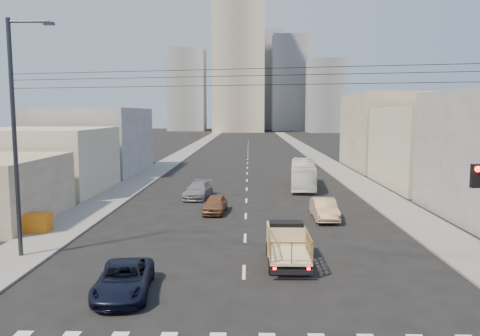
{
  "coord_description": "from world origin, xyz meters",
  "views": [
    {
      "loc": [
        0.22,
        -19.12,
        7.39
      ],
      "look_at": [
        -0.42,
        13.97,
        3.5
      ],
      "focal_mm": 35.0,
      "sensor_mm": 36.0,
      "label": 1
    }
  ],
  "objects_px": {
    "navy_pickup": "(124,279)",
    "sedan_grey": "(198,190)",
    "city_bus": "(303,174)",
    "sedan_brown": "(215,204)",
    "flatbed_pickup": "(287,242)",
    "sedan_tan": "(324,209)",
    "streetlamp_left": "(16,132)",
    "crate_stack": "(35,222)"
  },
  "relations": [
    {
      "from": "crate_stack",
      "to": "sedan_grey",
      "type": "bearing_deg",
      "value": 54.35
    },
    {
      "from": "city_bus",
      "to": "sedan_brown",
      "type": "xyz_separation_m",
      "value": [
        -7.89,
        -12.04,
        -0.69
      ]
    },
    {
      "from": "navy_pickup",
      "to": "city_bus",
      "type": "bearing_deg",
      "value": 63.37
    },
    {
      "from": "city_bus",
      "to": "sedan_tan",
      "type": "height_order",
      "value": "city_bus"
    },
    {
      "from": "navy_pickup",
      "to": "crate_stack",
      "type": "height_order",
      "value": "navy_pickup"
    },
    {
      "from": "sedan_grey",
      "to": "crate_stack",
      "type": "height_order",
      "value": "sedan_grey"
    },
    {
      "from": "city_bus",
      "to": "streetlamp_left",
      "type": "xyz_separation_m",
      "value": [
        -17.0,
        -23.07,
        5.08
      ]
    },
    {
      "from": "sedan_grey",
      "to": "streetlamp_left",
      "type": "bearing_deg",
      "value": -105.56
    },
    {
      "from": "city_bus",
      "to": "streetlamp_left",
      "type": "bearing_deg",
      "value": -120.95
    },
    {
      "from": "navy_pickup",
      "to": "sedan_grey",
      "type": "xyz_separation_m",
      "value": [
        0.66,
        21.91,
        0.06
      ]
    },
    {
      "from": "sedan_brown",
      "to": "crate_stack",
      "type": "bearing_deg",
      "value": -145.36
    },
    {
      "from": "sedan_tan",
      "to": "crate_stack",
      "type": "height_order",
      "value": "sedan_tan"
    },
    {
      "from": "flatbed_pickup",
      "to": "streetlamp_left",
      "type": "xyz_separation_m",
      "value": [
        -13.51,
        0.66,
        5.34
      ]
    },
    {
      "from": "city_bus",
      "to": "flatbed_pickup",
      "type": "bearing_deg",
      "value": -92.92
    },
    {
      "from": "crate_stack",
      "to": "navy_pickup",
      "type": "bearing_deg",
      "value": -50.0
    },
    {
      "from": "sedan_tan",
      "to": "streetlamp_left",
      "type": "relative_size",
      "value": 0.37
    },
    {
      "from": "flatbed_pickup",
      "to": "crate_stack",
      "type": "height_order",
      "value": "flatbed_pickup"
    },
    {
      "from": "navy_pickup",
      "to": "crate_stack",
      "type": "bearing_deg",
      "value": 124.02
    },
    {
      "from": "navy_pickup",
      "to": "city_bus",
      "type": "relative_size",
      "value": 0.47
    },
    {
      "from": "navy_pickup",
      "to": "crate_stack",
      "type": "relative_size",
      "value": 2.54
    },
    {
      "from": "city_bus",
      "to": "streetlamp_left",
      "type": "height_order",
      "value": "streetlamp_left"
    },
    {
      "from": "streetlamp_left",
      "to": "crate_stack",
      "type": "xyz_separation_m",
      "value": [
        -1.61,
        4.89,
        -5.75
      ]
    },
    {
      "from": "sedan_tan",
      "to": "navy_pickup",
      "type": "bearing_deg",
      "value": -127.15
    },
    {
      "from": "city_bus",
      "to": "sedan_grey",
      "type": "bearing_deg",
      "value": -143.39
    },
    {
      "from": "streetlamp_left",
      "to": "sedan_tan",
      "type": "bearing_deg",
      "value": 28.28
    },
    {
      "from": "flatbed_pickup",
      "to": "navy_pickup",
      "type": "height_order",
      "value": "flatbed_pickup"
    },
    {
      "from": "flatbed_pickup",
      "to": "sedan_tan",
      "type": "height_order",
      "value": "flatbed_pickup"
    },
    {
      "from": "sedan_tan",
      "to": "crate_stack",
      "type": "bearing_deg",
      "value": -167.54
    },
    {
      "from": "flatbed_pickup",
      "to": "streetlamp_left",
      "type": "height_order",
      "value": "streetlamp_left"
    },
    {
      "from": "sedan_brown",
      "to": "flatbed_pickup",
      "type": "bearing_deg",
      "value": -64.53
    },
    {
      "from": "sedan_brown",
      "to": "crate_stack",
      "type": "distance_m",
      "value": 12.35
    },
    {
      "from": "navy_pickup",
      "to": "sedan_tan",
      "type": "height_order",
      "value": "sedan_tan"
    },
    {
      "from": "city_bus",
      "to": "crate_stack",
      "type": "distance_m",
      "value": 26.02
    },
    {
      "from": "flatbed_pickup",
      "to": "sedan_grey",
      "type": "height_order",
      "value": "flatbed_pickup"
    },
    {
      "from": "sedan_brown",
      "to": "city_bus",
      "type": "bearing_deg",
      "value": 61.57
    },
    {
      "from": "flatbed_pickup",
      "to": "sedan_tan",
      "type": "distance_m",
      "value": 10.33
    },
    {
      "from": "navy_pickup",
      "to": "sedan_grey",
      "type": "bearing_deg",
      "value": 82.29
    },
    {
      "from": "city_bus",
      "to": "sedan_tan",
      "type": "distance_m",
      "value": 14.0
    },
    {
      "from": "sedan_brown",
      "to": "streetlamp_left",
      "type": "bearing_deg",
      "value": -124.73
    },
    {
      "from": "navy_pickup",
      "to": "city_bus",
      "type": "xyz_separation_m",
      "value": [
        10.49,
        27.85,
        0.71
      ]
    },
    {
      "from": "streetlamp_left",
      "to": "flatbed_pickup",
      "type": "bearing_deg",
      "value": -2.81
    },
    {
      "from": "city_bus",
      "to": "sedan_brown",
      "type": "bearing_deg",
      "value": -117.81
    }
  ]
}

